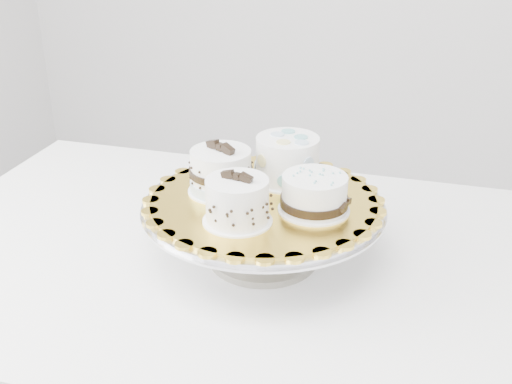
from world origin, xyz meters
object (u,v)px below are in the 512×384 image
at_px(table, 236,288).
at_px(cake_banded, 221,173).
at_px(cake_ribbon, 315,195).
at_px(cake_stand, 263,220).
at_px(cake_swirl, 237,202).
at_px(cake_dots, 287,159).
at_px(cake_board, 264,200).

distance_m(table, cake_banded, 0.23).
bearing_deg(cake_ribbon, cake_stand, 177.27).
bearing_deg(cake_swirl, table, 121.86).
height_order(table, cake_swirl, cake_swirl).
relative_size(cake_banded, cake_dots, 0.98).
height_order(cake_board, cake_ribbon, cake_ribbon).
distance_m(cake_stand, cake_swirl, 0.12).
height_order(cake_board, cake_dots, cake_dots).
bearing_deg(table, cake_ribbon, -11.66).
relative_size(table, cake_dots, 10.05).
relative_size(table, cake_ribbon, 10.96).
height_order(cake_board, cake_swirl, cake_swirl).
xyz_separation_m(cake_board, cake_swirl, (-0.00, -0.09, 0.04)).
relative_size(cake_board, cake_dots, 2.85).
xyz_separation_m(cake_swirl, cake_banded, (-0.07, 0.09, 0.00)).
xyz_separation_m(table, cake_stand, (0.06, -0.00, 0.15)).
bearing_deg(cake_dots, cake_stand, -89.86).
bearing_deg(cake_stand, cake_swirl, -91.64).
bearing_deg(table, cake_swirl, -69.71).
xyz_separation_m(cake_stand, cake_ribbon, (0.09, -0.00, 0.07)).
bearing_deg(cake_banded, cake_stand, 21.71).
xyz_separation_m(cake_stand, cake_board, (0.00, 0.00, 0.04)).
xyz_separation_m(cake_board, cake_ribbon, (0.09, -0.00, 0.03)).
height_order(cake_stand, cake_dots, cake_dots).
bearing_deg(cake_swirl, cake_dots, 89.27).
relative_size(cake_stand, cake_swirl, 3.74).
distance_m(cake_board, cake_banded, 0.09).
distance_m(cake_dots, cake_ribbon, 0.12).
relative_size(table, cake_banded, 10.27).
xyz_separation_m(cake_swirl, cake_dots, (0.01, 0.18, 0.01)).
bearing_deg(table, cake_dots, 44.15).
height_order(cake_banded, cake_dots, cake_banded).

